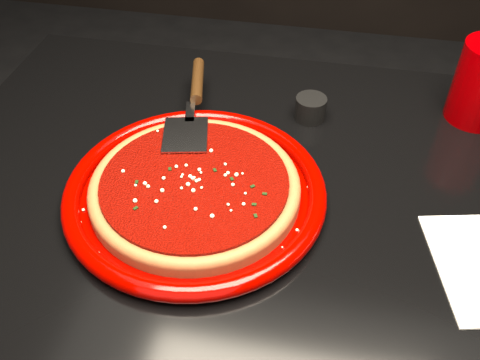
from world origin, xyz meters
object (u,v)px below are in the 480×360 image
ramekin (311,108)px  plate (195,191)px  pizza_server (193,104)px  table (293,340)px

ramekin → plate: bearing=-122.2°
plate → ramekin: bearing=57.8°
pizza_server → plate: bearing=-87.0°
plate → ramekin: size_ratio=7.19×
ramekin → pizza_server: bearing=-162.0°
table → plate: bearing=-173.4°
table → plate: plate is taller
pizza_server → ramekin: bearing=5.8°
plate → pizza_server: pizza_server is taller
table → plate: size_ratio=3.17×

